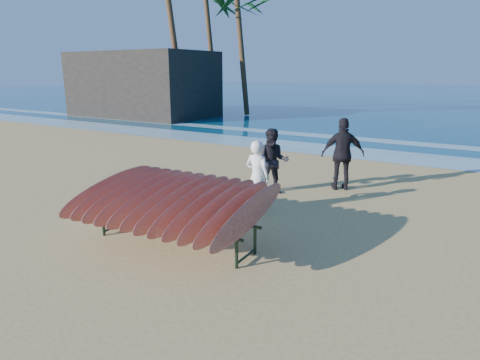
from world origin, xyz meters
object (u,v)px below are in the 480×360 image
at_px(person_dark_a, 273,161).
at_px(building, 142,84).
at_px(surfboard_rack, 174,201).
at_px(person_dark_b, 343,154).
at_px(person_white, 257,177).
at_px(palm_mid, 242,9).

distance_m(person_dark_a, building, 21.26).
xyz_separation_m(surfboard_rack, person_dark_b, (1.29, 5.30, 0.13)).
bearing_deg(person_white, palm_mid, -53.40).
height_order(person_dark_b, building, building).
relative_size(person_white, palm_mid, 0.21).
bearing_deg(person_dark_a, person_dark_b, 17.41).
bearing_deg(person_white, surfboard_rack, 85.67).
distance_m(building, palm_mid, 8.54).
relative_size(person_dark_a, building, 0.17).
bearing_deg(person_dark_b, palm_mid, -79.62).
distance_m(surfboard_rack, person_dark_b, 5.46).
relative_size(surfboard_rack, person_white, 2.02).
relative_size(person_white, building, 0.17).
xyz_separation_m(surfboard_rack, person_white, (0.34, 2.42, -0.01)).
xyz_separation_m(surfboard_rack, building, (-17.17, 16.56, 1.36)).
bearing_deg(person_dark_a, surfboard_rack, -115.22).
xyz_separation_m(person_dark_a, palm_mid, (-11.19, 16.33, 6.27)).
bearing_deg(person_dark_b, person_dark_a, 14.40).
xyz_separation_m(person_white, building, (-17.50, 14.14, 1.37)).
bearing_deg(building, person_dark_b, -31.40).
height_order(person_dark_a, palm_mid, palm_mid).
relative_size(surfboard_rack, building, 0.34).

